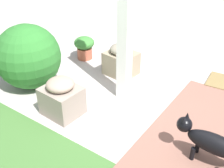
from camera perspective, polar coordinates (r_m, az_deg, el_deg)
ground_plane at (r=3.60m, az=6.01°, el=-4.39°), size 12.00×12.00×0.00m
porch_pillar at (r=3.28m, az=2.79°, el=14.05°), size 0.15×0.15×2.24m
stone_planter_nearest at (r=4.19m, az=1.88°, el=4.87°), size 0.48×0.45×0.49m
stone_planter_mid at (r=3.38m, az=-10.26°, el=-2.74°), size 0.46×0.41×0.49m
round_shrub at (r=3.97m, az=-16.80°, el=5.38°), size 0.89×0.89×0.89m
terracotta_pot_broad at (r=4.70m, az=-5.68°, el=7.68°), size 0.34×0.34×0.38m
dog at (r=2.83m, az=19.45°, el=-11.07°), size 0.67×0.20×0.46m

